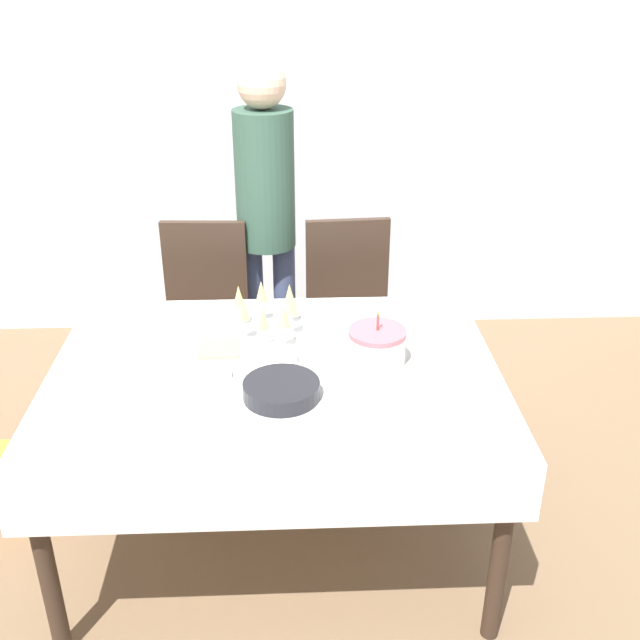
% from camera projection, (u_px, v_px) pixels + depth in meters
% --- Properties ---
extents(ground_plane, '(12.00, 12.00, 0.00)m').
position_uv_depth(ground_plane, '(280.00, 534.00, 3.01)').
color(ground_plane, brown).
extents(wall_back, '(8.00, 0.05, 2.70)m').
position_uv_depth(wall_back, '(275.00, 102.00, 4.10)').
color(wall_back, silver).
rests_on(wall_back, ground_plane).
extents(dining_table, '(1.60, 1.18, 0.77)m').
position_uv_depth(dining_table, '(275.00, 393.00, 2.71)').
color(dining_table, white).
rests_on(dining_table, ground_plane).
extents(dining_chair_far_left, '(0.44, 0.44, 0.97)m').
position_uv_depth(dining_chair_far_left, '(205.00, 316.00, 3.56)').
color(dining_chair_far_left, '#38281E').
rests_on(dining_chair_far_left, ground_plane).
extents(dining_chair_far_right, '(0.45, 0.45, 0.97)m').
position_uv_depth(dining_chair_far_right, '(350.00, 313.00, 3.59)').
color(dining_chair_far_right, '#38281E').
rests_on(dining_chair_far_right, ground_plane).
extents(birthday_cake, '(0.21, 0.21, 0.21)m').
position_uv_depth(birthday_cake, '(377.00, 346.00, 2.67)').
color(birthday_cake, silver).
rests_on(birthday_cake, dining_table).
extents(champagne_tray, '(0.37, 0.37, 0.18)m').
position_uv_depth(champagne_tray, '(267.00, 317.00, 2.85)').
color(champagne_tray, silver).
rests_on(champagne_tray, dining_table).
extents(plate_stack_main, '(0.26, 0.26, 0.06)m').
position_uv_depth(plate_stack_main, '(281.00, 390.00, 2.48)').
color(plate_stack_main, black).
rests_on(plate_stack_main, dining_table).
extents(plate_stack_dessert, '(0.20, 0.20, 0.03)m').
position_uv_depth(plate_stack_dessert, '(269.00, 358.00, 2.70)').
color(plate_stack_dessert, silver).
rests_on(plate_stack_dessert, dining_table).
extents(cake_knife, '(0.30, 0.02, 0.00)m').
position_uv_depth(cake_knife, '(372.00, 385.00, 2.56)').
color(cake_knife, silver).
rests_on(cake_knife, dining_table).
extents(fork_pile, '(0.17, 0.06, 0.02)m').
position_uv_depth(fork_pile, '(208.00, 372.00, 2.62)').
color(fork_pile, silver).
rests_on(fork_pile, dining_table).
extents(napkin_pile, '(0.15, 0.15, 0.01)m').
position_uv_depth(napkin_pile, '(220.00, 349.00, 2.78)').
color(napkin_pile, '#E0D166').
rests_on(napkin_pile, dining_table).
extents(person_standing, '(0.28, 0.28, 1.68)m').
position_uv_depth(person_standing, '(266.00, 205.00, 3.55)').
color(person_standing, '#3F4C72').
rests_on(person_standing, ground_plane).
extents(gift_bag, '(0.24, 0.15, 0.31)m').
position_uv_depth(gift_bag, '(13.00, 481.00, 3.06)').
color(gift_bag, orange).
rests_on(gift_bag, ground_plane).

